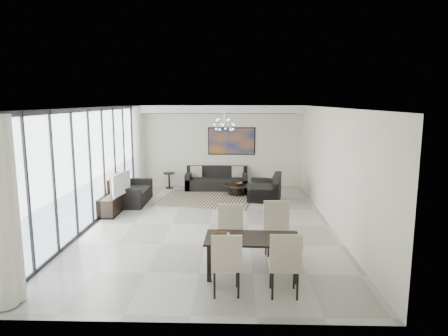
{
  "coord_description": "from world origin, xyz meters",
  "views": [
    {
      "loc": [
        0.64,
        -9.61,
        3.06
      ],
      "look_at": [
        0.33,
        1.1,
        1.25
      ],
      "focal_mm": 32.0,
      "sensor_mm": 36.0,
      "label": 1
    }
  ],
  "objects_px": {
    "sofa_main": "(217,182)",
    "dining_table": "(252,242)",
    "coffee_table": "(238,189)",
    "tv_console": "(113,203)",
    "television": "(118,184)"
  },
  "relations": [
    {
      "from": "sofa_main",
      "to": "television",
      "type": "height_order",
      "value": "television"
    },
    {
      "from": "coffee_table",
      "to": "television",
      "type": "relative_size",
      "value": 0.84
    },
    {
      "from": "tv_console",
      "to": "television",
      "type": "distance_m",
      "value": 0.58
    },
    {
      "from": "coffee_table",
      "to": "tv_console",
      "type": "distance_m",
      "value": 4.09
    },
    {
      "from": "sofa_main",
      "to": "tv_console",
      "type": "relative_size",
      "value": 1.33
    },
    {
      "from": "tv_console",
      "to": "television",
      "type": "xyz_separation_m",
      "value": [
        0.16,
        -0.06,
        0.56
      ]
    },
    {
      "from": "dining_table",
      "to": "television",
      "type": "bearing_deg",
      "value": 131.99
    },
    {
      "from": "coffee_table",
      "to": "television",
      "type": "height_order",
      "value": "television"
    },
    {
      "from": "tv_console",
      "to": "television",
      "type": "relative_size",
      "value": 1.52
    },
    {
      "from": "sofa_main",
      "to": "tv_console",
      "type": "distance_m",
      "value": 4.05
    },
    {
      "from": "sofa_main",
      "to": "television",
      "type": "bearing_deg",
      "value": -130.5
    },
    {
      "from": "sofa_main",
      "to": "dining_table",
      "type": "xyz_separation_m",
      "value": [
        0.96,
        -6.97,
        0.34
      ]
    },
    {
      "from": "coffee_table",
      "to": "sofa_main",
      "type": "bearing_deg",
      "value": 131.66
    },
    {
      "from": "sofa_main",
      "to": "tv_console",
      "type": "bearing_deg",
      "value": -132.74
    },
    {
      "from": "dining_table",
      "to": "sofa_main",
      "type": "bearing_deg",
      "value": 97.83
    }
  ]
}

